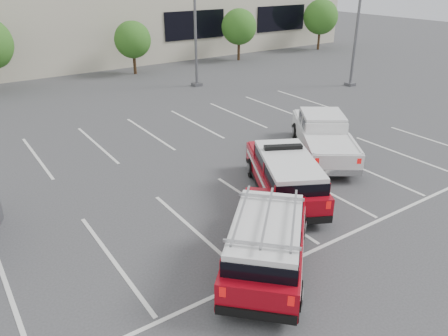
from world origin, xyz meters
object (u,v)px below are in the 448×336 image
(light_pole_mid, at_px, (195,8))
(light_pole_right, at_px, (359,8))
(tree_mid_right, at_px, (134,41))
(white_pickup, at_px, (323,139))
(convention_building, at_px, (31,5))
(fire_chief_suv, at_px, (284,177))
(tree_far_right, at_px, (321,18))
(tree_right, at_px, (240,28))
(ladder_suv, at_px, (267,244))

(light_pole_mid, xyz_separation_m, light_pole_right, (9.00, -6.00, 0.00))
(tree_mid_right, xyz_separation_m, white_pickup, (0.07, -19.83, -1.80))
(convention_building, height_order, fire_chief_suv, convention_building)
(tree_far_right, distance_m, white_pickup, 28.21)
(tree_right, height_order, ladder_suv, tree_right)
(tree_mid_right, xyz_separation_m, ladder_suv, (-7.11, -24.71, -1.74))
(convention_building, bearing_deg, tree_mid_right, -63.43)
(tree_mid_right, distance_m, light_pole_mid, 6.88)
(white_pickup, bearing_deg, light_pole_mid, 117.75)
(tree_right, xyz_separation_m, light_pole_right, (0.91, -12.05, 2.41))
(light_pole_right, height_order, ladder_suv, light_pole_right)
(tree_mid_right, xyz_separation_m, light_pole_mid, (1.91, -6.05, 2.68))
(convention_building, xyz_separation_m, ladder_suv, (-2.20, -34.53, -3.96))
(tree_far_right, height_order, light_pole_right, light_pole_right)
(light_pole_mid, bearing_deg, tree_right, 36.77)
(tree_far_right, bearing_deg, tree_mid_right, -180.00)
(light_pole_right, xyz_separation_m, fire_chief_suv, (-14.83, -9.77, -4.45))
(ladder_suv, bearing_deg, white_pickup, 79.51)
(tree_far_right, distance_m, ladder_suv, 36.75)
(tree_mid_right, bearing_deg, fire_chief_suv, -100.18)
(light_pole_mid, relative_size, fire_chief_suv, 1.89)
(tree_right, bearing_deg, light_pole_right, -85.69)
(tree_mid_right, height_order, tree_right, tree_right)
(tree_right, distance_m, fire_chief_suv, 25.96)
(light_pole_mid, xyz_separation_m, fire_chief_suv, (-5.83, -15.77, -4.45))
(tree_far_right, bearing_deg, light_pole_mid, -161.52)
(convention_building, xyz_separation_m, tree_right, (14.91, -9.82, -1.95))
(tree_far_right, xyz_separation_m, light_pole_mid, (-18.09, -6.05, 2.14))
(convention_building, xyz_separation_m, light_pole_right, (15.82, -21.86, 0.47))
(tree_far_right, xyz_separation_m, ladder_suv, (-27.11, -24.71, -2.28))
(white_pickup, bearing_deg, tree_far_right, 80.19)
(tree_right, height_order, fire_chief_suv, tree_right)
(tree_far_right, bearing_deg, fire_chief_suv, -137.63)
(fire_chief_suv, bearing_deg, convention_building, 119.07)
(tree_mid_right, bearing_deg, light_pole_mid, -72.48)
(convention_building, bearing_deg, tree_right, -33.37)
(convention_building, distance_m, tree_far_right, 26.83)
(tree_right, bearing_deg, light_pole_mid, -143.23)
(tree_mid_right, distance_m, ladder_suv, 25.77)
(convention_building, height_order, tree_mid_right, convention_building)
(tree_far_right, distance_m, fire_chief_suv, 32.46)
(convention_building, distance_m, ladder_suv, 34.82)
(light_pole_mid, distance_m, fire_chief_suv, 17.39)
(light_pole_right, bearing_deg, tree_right, 94.31)
(tree_far_right, bearing_deg, ladder_suv, -137.65)
(tree_mid_right, distance_m, tree_right, 10.00)
(convention_building, distance_m, tree_mid_right, 11.20)
(tree_far_right, xyz_separation_m, light_pole_right, (-9.09, -12.05, 2.14))
(convention_building, height_order, tree_right, convention_building)
(tree_right, bearing_deg, tree_mid_right, -180.00)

